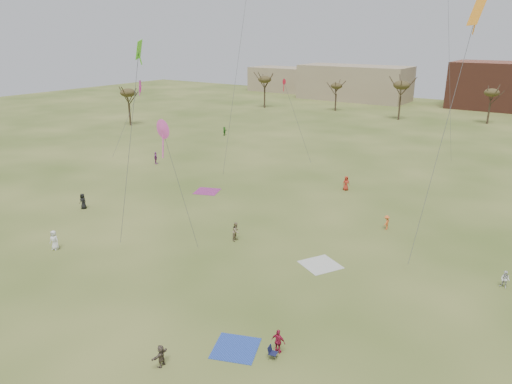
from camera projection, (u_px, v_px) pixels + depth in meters
The scene contains 20 objects.
ground at pixel (165, 304), 35.68m from camera, with size 260.00×260.00×0.00m, color #324B17.
flyer_near_left at pixel (54, 240), 44.32m from camera, with size 0.92×0.60×1.88m, color white.
spectator_fore_a at pixel (278, 341), 29.96m from camera, with size 0.97×0.40×1.65m, color #A61C3C.
spectator_fore_b at pixel (236, 231), 46.30m from camera, with size 0.90×0.70×1.86m, color #927E5D.
spectator_fore_c at pixel (161, 356), 28.79m from camera, with size 1.34×0.43×1.44m, color brown.
flyer_mid_a at pixel (83, 201), 54.67m from camera, with size 0.88×0.58×1.81m, color black.
flyer_mid_b at pixel (387, 222), 48.92m from camera, with size 0.98×0.56×1.51m, color orange.
spectator_mid_d at pixel (156, 158), 73.37m from camera, with size 1.11×0.46×1.89m, color #913C91.
spectator_mid_e at pixel (505, 280), 37.70m from camera, with size 0.69×0.54×1.43m, color white.
flyer_far_a at pixel (224, 131), 93.93m from camera, with size 1.56×0.50×1.69m, color #377E2A.
flyer_far_b at pixel (346, 183), 61.10m from camera, with size 0.91×0.59×1.85m, color #B3301E.
blanket_blue at pixel (236, 348), 30.61m from camera, with size 2.78×2.78×0.03m, color #2746A9.
blanket_cream at pixel (320, 265), 41.63m from camera, with size 3.00×3.00×0.03m, color silver.
blanket_plum at pixel (207, 191), 60.87m from camera, with size 2.92×2.92×0.03m, color #932D75.
camp_chair_center at pixel (273, 355), 29.55m from camera, with size 0.62×0.59×0.87m.
kites_aloft at pixel (305, 14), 55.50m from camera, with size 69.24×58.57×26.81m.
tree_line at pixel (431, 96), 96.82m from camera, with size 117.44×49.32×8.91m.
building_tan at pixel (354, 83), 142.79m from camera, with size 32.00×14.00×10.00m, color #937F60.
building_brick at pixel (505, 86), 124.92m from camera, with size 26.00×16.00×12.00m, color brown.
building_tan_west at pixel (281, 79), 164.69m from camera, with size 20.00×12.00×8.00m, color #937F60.
Camera 1 is at (23.25, -21.87, 19.24)m, focal length 33.51 mm.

